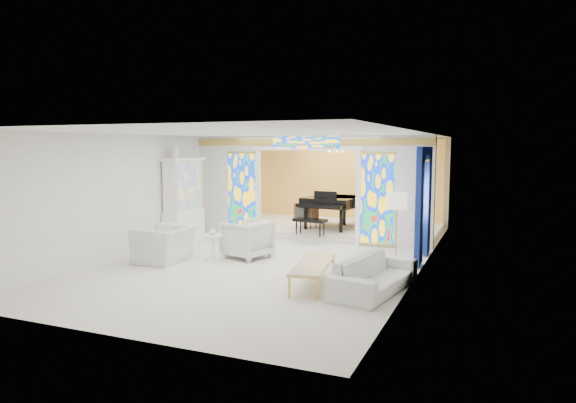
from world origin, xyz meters
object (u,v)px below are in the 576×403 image
at_px(coffee_table, 313,265).
at_px(tv_console, 306,212).
at_px(armchair_left, 164,244).
at_px(grand_piano, 339,202).
at_px(china_cabinet, 183,201).
at_px(sofa, 375,274).
at_px(armchair_right, 247,239).

distance_m(coffee_table, tv_console, 6.05).
height_order(coffee_table, tv_console, tv_console).
height_order(armchair_left, tv_console, tv_console).
distance_m(coffee_table, grand_piano, 6.22).
xyz_separation_m(china_cabinet, armchair_left, (1.03, -2.34, -0.76)).
height_order(china_cabinet, armchair_left, china_cabinet).
bearing_deg(sofa, grand_piano, 32.52).
bearing_deg(grand_piano, tv_console, -148.10).
height_order(china_cabinet, grand_piano, china_cabinet).
bearing_deg(tv_console, armchair_right, -79.87).
relative_size(armchair_left, tv_console, 1.67).
bearing_deg(sofa, armchair_right, 73.54).
height_order(armchair_left, grand_piano, grand_piano).
relative_size(china_cabinet, armchair_left, 2.14).
bearing_deg(armchair_right, china_cabinet, -97.95).
xyz_separation_m(armchair_left, grand_piano, (2.60, 5.44, 0.57)).
bearing_deg(armchair_right, grand_piano, -176.65).
xyz_separation_m(sofa, grand_piano, (-2.53, 6.03, 0.64)).
bearing_deg(armchair_left, grand_piano, 150.93).
distance_m(china_cabinet, coffee_table, 5.82).
bearing_deg(grand_piano, sofa, -60.56).
relative_size(grand_piano, tv_console, 3.99).
distance_m(armchair_right, coffee_table, 2.92).
bearing_deg(china_cabinet, sofa, -25.47).
distance_m(china_cabinet, sofa, 6.88).
distance_m(armchair_left, coffee_table, 3.98).
xyz_separation_m(china_cabinet, tv_console, (2.72, 2.66, -0.50)).
bearing_deg(armchair_left, armchair_right, 122.12).
xyz_separation_m(armchair_left, sofa, (5.14, -0.59, -0.08)).
relative_size(armchair_right, grand_piano, 0.33).
distance_m(armchair_left, sofa, 5.17).
xyz_separation_m(china_cabinet, sofa, (6.17, -2.94, -0.84)).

